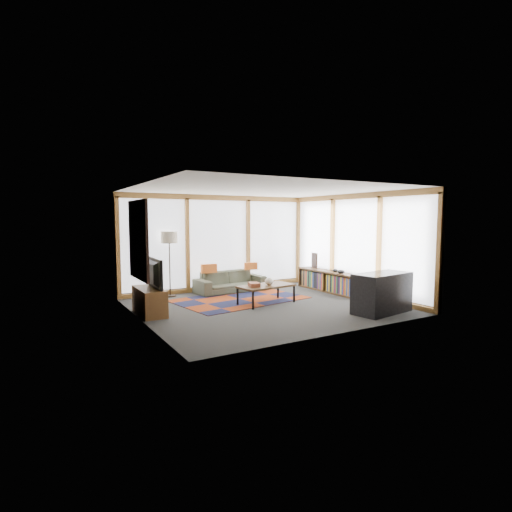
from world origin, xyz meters
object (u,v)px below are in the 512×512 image
floor_lamp (170,264)px  bookshelf (329,281)px  sofa (230,282)px  bar_counter (382,293)px  television (149,273)px  tv_console (149,301)px  coffee_table (266,294)px

floor_lamp → bookshelf: (3.93, -1.48, -0.54)m
sofa → bookshelf: same height
sofa → bar_counter: bearing=-69.4°
floor_lamp → television: 1.87m
floor_lamp → tv_console: floor_lamp is taller
sofa → bar_counter: size_ratio=1.44×
bookshelf → television: television is taller
coffee_table → bar_counter: bar_counter is taller
sofa → floor_lamp: bearing=169.4°
floor_lamp → coffee_table: size_ratio=1.26×
coffee_table → bar_counter: (1.63, -1.97, 0.20)m
coffee_table → sofa: bearing=91.6°
coffee_table → tv_console: bearing=173.1°
bookshelf → tv_console: size_ratio=2.04×
floor_lamp → bar_counter: bearing=-50.0°
bookshelf → bar_counter: bearing=-104.8°
coffee_table → television: bearing=172.5°
television → bar_counter: 4.84m
television → floor_lamp: bearing=-28.6°
floor_lamp → tv_console: (-0.97, -1.64, -0.55)m
sofa → coffee_table: bearing=-92.1°
bookshelf → television: size_ratio=2.10×
sofa → tv_console: 2.95m
tv_console → television: bearing=48.6°
coffee_table → bookshelf: bookshelf is taller
floor_lamp → bookshelf: 4.24m
tv_console → bar_counter: size_ratio=0.83×
floor_lamp → television: floor_lamp is taller
television → bookshelf: bearing=-86.6°
coffee_table → bar_counter: size_ratio=0.99×
coffee_table → television: 2.70m
bookshelf → floor_lamp: bearing=159.4°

